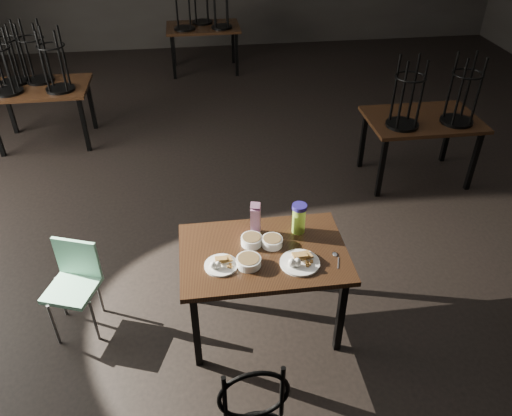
{
  "coord_description": "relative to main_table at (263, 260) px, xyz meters",
  "views": [
    {
      "loc": [
        -1.02,
        -3.81,
        3.08
      ],
      "look_at": [
        -0.6,
        -0.71,
        0.85
      ],
      "focal_mm": 35.0,
      "sensor_mm": 36.0,
      "label": 1
    }
  ],
  "objects": [
    {
      "name": "main_table",
      "position": [
        0.0,
        0.0,
        0.0
      ],
      "size": [
        1.2,
        0.8,
        0.75
      ],
      "color": "black",
      "rests_on": "ground"
    },
    {
      "name": "plate_left",
      "position": [
        -0.31,
        -0.12,
        0.1
      ],
      "size": [
        0.23,
        0.23,
        0.08
      ],
      "color": "white",
      "rests_on": "main_table"
    },
    {
      "name": "plate_right",
      "position": [
        0.23,
        -0.17,
        0.1
      ],
      "size": [
        0.28,
        0.28,
        0.09
      ],
      "color": "white",
      "rests_on": "main_table"
    },
    {
      "name": "bowl_near",
      "position": [
        -0.07,
        0.1,
        0.11
      ],
      "size": [
        0.16,
        0.16,
        0.06
      ],
      "color": "white",
      "rests_on": "main_table"
    },
    {
      "name": "bowl_far",
      "position": [
        0.07,
        0.06,
        0.11
      ],
      "size": [
        0.15,
        0.15,
        0.06
      ],
      "color": "white",
      "rests_on": "main_table"
    },
    {
      "name": "bowl_big",
      "position": [
        -0.12,
        -0.13,
        0.11
      ],
      "size": [
        0.17,
        0.17,
        0.06
      ],
      "color": "white",
      "rests_on": "main_table"
    },
    {
      "name": "juice_carton",
      "position": [
        -0.03,
        0.22,
        0.21
      ],
      "size": [
        0.09,
        0.09,
        0.28
      ],
      "color": "#851864",
      "rests_on": "main_table"
    },
    {
      "name": "water_bottle",
      "position": [
        0.29,
        0.2,
        0.2
      ],
      "size": [
        0.14,
        0.14,
        0.24
      ],
      "color": "#A5DC40",
      "rests_on": "main_table"
    },
    {
      "name": "spoon",
      "position": [
        0.5,
        -0.12,
        0.08
      ],
      "size": [
        0.05,
        0.18,
        0.01
      ],
      "color": "silver",
      "rests_on": "main_table"
    },
    {
      "name": "school_chair",
      "position": [
        -1.41,
        0.21,
        -0.22
      ],
      "size": [
        0.45,
        0.45,
        0.76
      ],
      "rotation": [
        0.0,
        0.0,
        -0.35
      ],
      "color": "#79BC9B",
      "rests_on": "ground"
    },
    {
      "name": "bg_table_left",
      "position": [
        -2.31,
        3.44,
        0.13
      ],
      "size": [
        1.2,
        0.8,
        1.48
      ],
      "color": "black",
      "rests_on": "ground"
    },
    {
      "name": "bg_table_right",
      "position": [
        2.03,
        1.92,
        0.08
      ],
      "size": [
        1.2,
        0.8,
        1.48
      ],
      "color": "black",
      "rests_on": "ground"
    },
    {
      "name": "bg_table_far",
      "position": [
        -0.16,
        5.78,
        0.11
      ],
      "size": [
        1.2,
        0.8,
        1.48
      ],
      "color": "black",
      "rests_on": "ground"
    }
  ]
}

